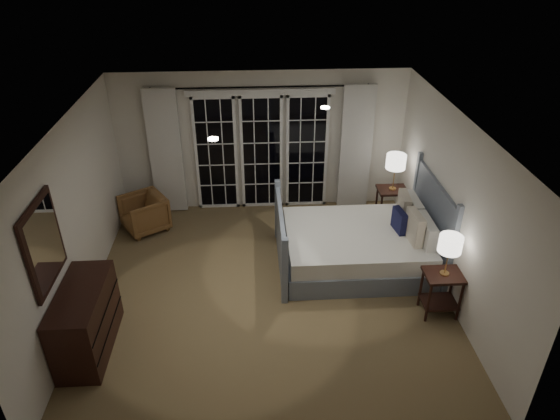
{
  "coord_description": "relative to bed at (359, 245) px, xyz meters",
  "views": [
    {
      "loc": [
        -0.17,
        -5.64,
        4.59
      ],
      "look_at": [
        0.2,
        0.46,
        1.05
      ],
      "focal_mm": 32.0,
      "sensor_mm": 36.0,
      "label": 1
    }
  ],
  "objects": [
    {
      "name": "downlight_b",
      "position": [
        -2.01,
        -0.96,
        2.15
      ],
      "size": [
        0.12,
        0.12,
        0.01
      ],
      "primitive_type": "cylinder",
      "color": "white",
      "rests_on": "ceiling"
    },
    {
      "name": "curtain_left",
      "position": [
        -3.06,
        1.82,
        0.81
      ],
      "size": [
        0.55,
        0.1,
        2.25
      ],
      "primitive_type": "cube",
      "color": "silver",
      "rests_on": "curtain_rod"
    },
    {
      "name": "french_doors",
      "position": [
        -1.41,
        1.9,
        0.75
      ],
      "size": [
        2.5,
        0.04,
        2.2
      ],
      "color": "black",
      "rests_on": "wall_back"
    },
    {
      "name": "bed",
      "position": [
        0.0,
        0.0,
        0.0
      ],
      "size": [
        2.32,
        1.67,
        1.36
      ],
      "color": "slate",
      "rests_on": "floor"
    },
    {
      "name": "armchair",
      "position": [
        -3.44,
        1.19,
        -0.02
      ],
      "size": [
        0.94,
        0.93,
        0.63
      ],
      "primitive_type": "imported",
      "rotation": [
        0.0,
        0.0,
        -1.01
      ],
      "color": "brown",
      "rests_on": "floor"
    },
    {
      "name": "wall_back",
      "position": [
        -1.41,
        1.94,
        0.91
      ],
      "size": [
        5.0,
        0.02,
        2.5
      ],
      "primitive_type": "cube",
      "color": "silver",
      "rests_on": "floor"
    },
    {
      "name": "wall_right",
      "position": [
        1.09,
        -0.56,
        0.91
      ],
      "size": [
        0.02,
        5.0,
        2.5
      ],
      "primitive_type": "cube",
      "color": "silver",
      "rests_on": "floor"
    },
    {
      "name": "curtain_rod",
      "position": [
        -1.41,
        1.84,
        1.91
      ],
      "size": [
        3.5,
        0.03,
        0.03
      ],
      "primitive_type": "cylinder",
      "rotation": [
        0.0,
        1.57,
        0.0
      ],
      "color": "black",
      "rests_on": "wall_back"
    },
    {
      "name": "curtain_right",
      "position": [
        0.24,
        1.82,
        0.81
      ],
      "size": [
        0.55,
        0.1,
        2.25
      ],
      "primitive_type": "cube",
      "color": "silver",
      "rests_on": "curtain_rod"
    },
    {
      "name": "downlight_a",
      "position": [
        -0.61,
        0.04,
        2.15
      ],
      "size": [
        0.12,
        0.12,
        0.01
      ],
      "primitive_type": "cylinder",
      "color": "white",
      "rests_on": "ceiling"
    },
    {
      "name": "wall_front",
      "position": [
        -1.41,
        -3.06,
        0.91
      ],
      "size": [
        5.0,
        0.02,
        2.5
      ],
      "primitive_type": "cube",
      "color": "silver",
      "rests_on": "floor"
    },
    {
      "name": "nightstand_right",
      "position": [
        0.79,
        1.19,
        0.09
      ],
      "size": [
        0.5,
        0.4,
        0.64
      ],
      "color": "black",
      "rests_on": "floor"
    },
    {
      "name": "dresser",
      "position": [
        -3.64,
        -1.55,
        0.1
      ],
      "size": [
        0.52,
        1.24,
        0.88
      ],
      "color": "black",
      "rests_on": "floor"
    },
    {
      "name": "lamp_right",
      "position": [
        0.79,
        1.19,
        0.81
      ],
      "size": [
        0.33,
        0.33,
        0.63
      ],
      "color": "tan",
      "rests_on": "nightstand_right"
    },
    {
      "name": "wall_left",
      "position": [
        -3.91,
        -0.56,
        0.91
      ],
      "size": [
        0.02,
        5.0,
        2.5
      ],
      "primitive_type": "cube",
      "color": "silver",
      "rests_on": "floor"
    },
    {
      "name": "mirror",
      "position": [
        -3.88,
        -1.55,
        1.21
      ],
      "size": [
        0.05,
        0.85,
        1.0
      ],
      "color": "black",
      "rests_on": "wall_left"
    },
    {
      "name": "nightstand_left",
      "position": [
        0.85,
        -1.18,
        0.09
      ],
      "size": [
        0.5,
        0.4,
        0.65
      ],
      "color": "black",
      "rests_on": "floor"
    },
    {
      "name": "lamp_left",
      "position": [
        0.85,
        -1.18,
        0.77
      ],
      "size": [
        0.3,
        0.3,
        0.58
      ],
      "color": "tan",
      "rests_on": "nightstand_left"
    },
    {
      "name": "ceiling",
      "position": [
        -1.41,
        -0.56,
        2.16
      ],
      "size": [
        5.0,
        5.0,
        0.0
      ],
      "primitive_type": "plane",
      "rotation": [
        3.14,
        0.0,
        0.0
      ],
      "color": "silver",
      "rests_on": "wall_back"
    },
    {
      "name": "floor",
      "position": [
        -1.41,
        -0.56,
        -0.34
      ],
      "size": [
        5.0,
        5.0,
        0.0
      ],
      "primitive_type": "plane",
      "color": "olive",
      "rests_on": "ground"
    }
  ]
}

